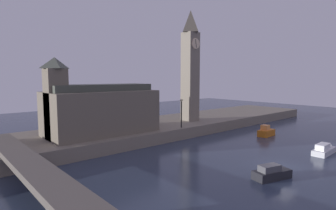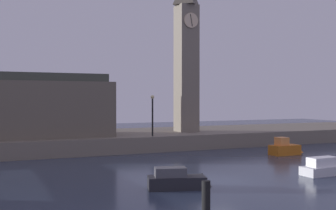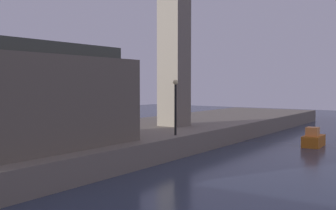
{
  "view_description": "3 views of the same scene",
  "coord_description": "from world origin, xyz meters",
  "px_view_note": "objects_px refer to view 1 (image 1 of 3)",
  "views": [
    {
      "loc": [
        -24.24,
        -11.84,
        8.35
      ],
      "look_at": [
        -0.83,
        15.09,
        4.72
      ],
      "focal_mm": 29.3,
      "sensor_mm": 36.0,
      "label": 1
    },
    {
      "loc": [
        -13.3,
        -22.26,
        5.15
      ],
      "look_at": [
        3.62,
        16.25,
        4.46
      ],
      "focal_mm": 44.49,
      "sensor_mm": 36.0,
      "label": 2
    },
    {
      "loc": [
        -23.11,
        -1.28,
        5.19
      ],
      "look_at": [
        -0.05,
        14.51,
        3.72
      ],
      "focal_mm": 44.36,
      "sensor_mm": 36.0,
      "label": 3
    }
  ],
  "objects_px": {
    "streetlamp": "(181,110)",
    "boat_barge_dark": "(274,172)",
    "boat_patrol_orange": "(267,132)",
    "clock_tower": "(190,64)",
    "parliament_hall": "(98,109)",
    "boat_ferry_white": "(326,149)"
  },
  "relations": [
    {
      "from": "clock_tower",
      "to": "boat_barge_dark",
      "type": "relative_size",
      "value": 4.17
    },
    {
      "from": "streetlamp",
      "to": "boat_ferry_white",
      "type": "height_order",
      "value": "streetlamp"
    },
    {
      "from": "parliament_hall",
      "to": "boat_patrol_orange",
      "type": "height_order",
      "value": "parliament_hall"
    },
    {
      "from": "streetlamp",
      "to": "boat_barge_dark",
      "type": "relative_size",
      "value": 0.96
    },
    {
      "from": "parliament_hall",
      "to": "boat_barge_dark",
      "type": "xyz_separation_m",
      "value": [
        5.88,
        -19.51,
        -4.0
      ]
    },
    {
      "from": "clock_tower",
      "to": "boat_patrol_orange",
      "type": "height_order",
      "value": "clock_tower"
    },
    {
      "from": "parliament_hall",
      "to": "boat_barge_dark",
      "type": "height_order",
      "value": "parliament_hall"
    },
    {
      "from": "boat_ferry_white",
      "to": "clock_tower",
      "type": "bearing_deg",
      "value": 94.06
    },
    {
      "from": "streetlamp",
      "to": "boat_barge_dark",
      "type": "bearing_deg",
      "value": -105.8
    },
    {
      "from": "clock_tower",
      "to": "boat_barge_dark",
      "type": "distance_m",
      "value": 24.02
    },
    {
      "from": "clock_tower",
      "to": "streetlamp",
      "type": "bearing_deg",
      "value": -145.63
    },
    {
      "from": "boat_barge_dark",
      "to": "boat_patrol_orange",
      "type": "xyz_separation_m",
      "value": [
        14.89,
        8.9,
        0.09
      ]
    },
    {
      "from": "parliament_hall",
      "to": "boat_barge_dark",
      "type": "relative_size",
      "value": 3.17
    },
    {
      "from": "boat_ferry_white",
      "to": "boat_barge_dark",
      "type": "bearing_deg",
      "value": 179.83
    },
    {
      "from": "streetlamp",
      "to": "boat_ferry_white",
      "type": "relative_size",
      "value": 0.87
    },
    {
      "from": "parliament_hall",
      "to": "boat_ferry_white",
      "type": "distance_m",
      "value": 26.35
    },
    {
      "from": "parliament_hall",
      "to": "boat_patrol_orange",
      "type": "xyz_separation_m",
      "value": [
        20.77,
        -10.61,
        -3.91
      ]
    },
    {
      "from": "streetlamp",
      "to": "boat_barge_dark",
      "type": "xyz_separation_m",
      "value": [
        -4.47,
        -15.78,
        -3.49
      ]
    },
    {
      "from": "streetlamp",
      "to": "clock_tower",
      "type": "bearing_deg",
      "value": 34.37
    },
    {
      "from": "boat_barge_dark",
      "to": "boat_patrol_orange",
      "type": "height_order",
      "value": "boat_patrol_orange"
    },
    {
      "from": "boat_barge_dark",
      "to": "clock_tower",
      "type": "bearing_deg",
      "value": 63.02
    },
    {
      "from": "boat_patrol_orange",
      "to": "parliament_hall",
      "type": "bearing_deg",
      "value": 152.95
    }
  ]
}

